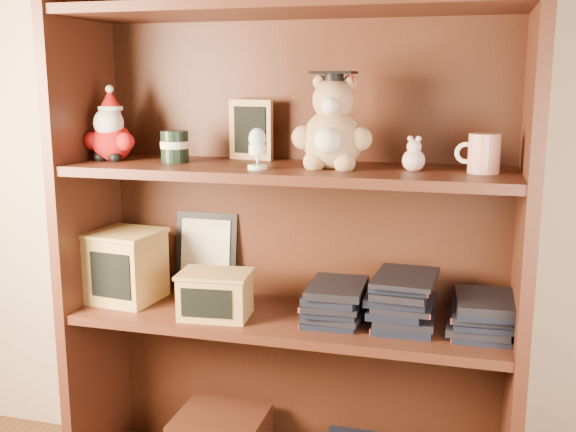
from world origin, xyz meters
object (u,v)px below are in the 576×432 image
object	(u,v)px
bookcase	(292,227)
teacher_mug	(483,153)
grad_teddy_bear	(333,131)
treats_box	(126,266)

from	to	relation	value
bookcase	teacher_mug	world-z (taller)	bookcase
bookcase	grad_teddy_bear	bearing A→B (deg)	-25.92
bookcase	treats_box	size ratio (longest dim) A/B	7.96
grad_teddy_bear	treats_box	world-z (taller)	grad_teddy_bear
bookcase	grad_teddy_bear	size ratio (longest dim) A/B	6.51
grad_teddy_bear	treats_box	distance (m)	0.71
bookcase	teacher_mug	bearing A→B (deg)	-6.00
bookcase	treats_box	bearing A→B (deg)	-173.78
bookcase	treats_box	distance (m)	0.49
grad_teddy_bear	teacher_mug	size ratio (longest dim) A/B	2.33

